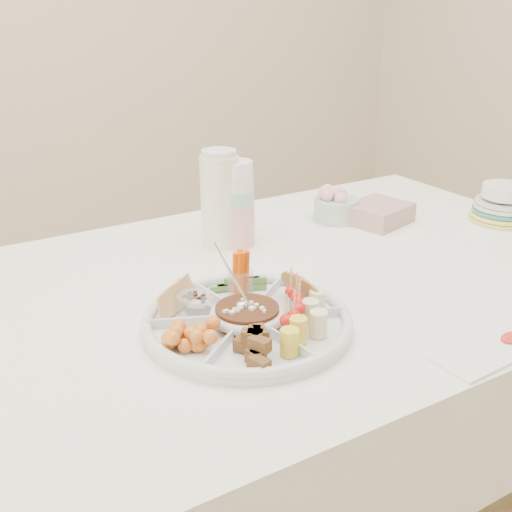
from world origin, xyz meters
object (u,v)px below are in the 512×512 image
party_tray (247,319)px  plate_stack (504,201)px  dining_table (295,414)px  thermos (220,198)px

party_tray → plate_stack: (0.90, 0.16, 0.03)m
dining_table → thermos: 0.56m
dining_table → thermos: (-0.07, 0.24, 0.50)m
party_tray → thermos: (0.16, 0.40, 0.10)m
plate_stack → dining_table: bearing=-179.9°
party_tray → thermos: bearing=67.9°
dining_table → plate_stack: plate_stack is taller
thermos → dining_table: bearing=-74.2°
dining_table → party_tray: size_ratio=4.00×
thermos → plate_stack: bearing=-18.0°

